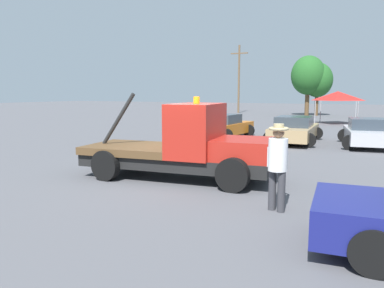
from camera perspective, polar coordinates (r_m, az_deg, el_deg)
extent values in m
plane|color=#545459|center=(11.14, -2.31, -5.20)|extent=(160.00, 160.00, 0.00)
cube|color=black|center=(11.03, -2.32, -2.53)|extent=(5.74, 2.50, 0.35)
cube|color=#B22319|center=(10.37, 7.96, -0.74)|extent=(1.75, 1.92, 0.55)
cube|color=silver|center=(10.24, 12.50, -1.12)|extent=(0.34, 1.86, 0.50)
cube|color=#B22319|center=(10.69, 0.69, 2.15)|extent=(1.46, 2.19, 1.50)
cube|color=brown|center=(11.58, -8.71, -0.70)|extent=(3.01, 2.38, 0.22)
cylinder|color=black|center=(11.75, -11.15, 3.73)|extent=(1.19, 0.26, 1.63)
cylinder|color=orange|center=(10.64, 0.70, 6.71)|extent=(0.18, 0.18, 0.20)
cylinder|color=black|center=(11.42, 8.56, -2.70)|extent=(0.88, 0.26, 0.88)
cylinder|color=black|center=(9.55, 6.20, -4.73)|extent=(0.88, 0.26, 0.88)
cylinder|color=black|center=(12.68, -8.22, -1.65)|extent=(0.88, 0.26, 0.88)
cylinder|color=black|center=(11.02, -13.02, -3.20)|extent=(0.88, 0.26, 0.88)
cylinder|color=black|center=(7.57, 25.03, -9.58)|extent=(0.68, 0.22, 0.68)
cylinder|color=black|center=(5.88, 26.01, -14.65)|extent=(0.68, 0.22, 0.68)
cylinder|color=#38383D|center=(8.15, 13.45, -7.11)|extent=(0.16, 0.16, 0.87)
cylinder|color=#38383D|center=(8.27, 12.13, -6.86)|extent=(0.16, 0.16, 0.87)
cylinder|color=white|center=(8.05, 12.95, -1.58)|extent=(0.40, 0.40, 0.69)
sphere|color=brown|center=(7.99, 13.06, 1.71)|extent=(0.24, 0.24, 0.24)
torus|color=tan|center=(7.98, 13.07, 2.30)|extent=(0.41, 0.41, 0.06)
cylinder|color=tan|center=(7.97, 13.08, 2.64)|extent=(0.21, 0.21, 0.11)
cube|color=orange|center=(20.96, 4.84, 2.39)|extent=(2.16, 4.51, 0.60)
cube|color=#333D47|center=(20.72, 4.59, 3.86)|extent=(1.75, 1.95, 0.50)
cylinder|color=black|center=(22.70, 4.49, 2.31)|extent=(0.68, 0.22, 0.68)
cylinder|color=black|center=(21.98, 8.60, 2.06)|extent=(0.68, 0.22, 0.68)
cylinder|color=black|center=(20.08, 0.71, 1.61)|extent=(0.68, 0.22, 0.68)
cylinder|color=black|center=(19.26, 5.23, 1.32)|extent=(0.68, 0.22, 0.68)
cube|color=tan|center=(19.73, 15.37, 1.80)|extent=(2.08, 4.92, 0.60)
cube|color=#333D47|center=(19.44, 15.31, 3.35)|extent=(1.73, 2.10, 0.50)
cylinder|color=black|center=(21.51, 13.70, 1.81)|extent=(0.68, 0.22, 0.68)
cylinder|color=black|center=(21.26, 18.41, 1.56)|extent=(0.68, 0.22, 0.68)
cylinder|color=black|center=(18.31, 11.79, 0.85)|extent=(0.68, 0.22, 0.68)
cylinder|color=black|center=(18.01, 17.31, 0.54)|extent=(0.68, 0.22, 0.68)
cube|color=#B7B7BC|center=(19.38, 25.09, 1.24)|extent=(2.44, 4.47, 0.60)
cube|color=#333D47|center=(19.12, 25.27, 2.81)|extent=(1.83, 2.01, 0.50)
cylinder|color=black|center=(20.73, 22.23, 1.23)|extent=(0.68, 0.22, 0.68)
cylinder|color=black|center=(20.94, 26.86, 1.02)|extent=(0.68, 0.22, 0.68)
cylinder|color=black|center=(17.88, 22.95, 0.23)|extent=(0.68, 0.22, 0.68)
cylinder|color=#9E9EA3|center=(31.17, 18.24, 4.55)|extent=(0.07, 0.07, 1.89)
cylinder|color=#9E9EA3|center=(30.87, 23.67, 4.26)|extent=(0.07, 0.07, 1.89)
cylinder|color=#9E9EA3|center=(34.09, 18.99, 4.76)|extent=(0.07, 0.07, 1.89)
cylinder|color=#9E9EA3|center=(33.82, 23.96, 4.49)|extent=(0.07, 0.07, 1.89)
pyramid|color=red|center=(32.42, 21.33, 6.85)|extent=(2.95, 2.95, 0.74)
cylinder|color=brown|center=(43.82, 18.42, 5.46)|extent=(0.41, 0.41, 2.03)
ellipsoid|color=#235B23|center=(43.82, 18.59, 9.24)|extent=(3.24, 3.24, 3.76)
cylinder|color=brown|center=(43.35, 17.10, 5.66)|extent=(0.46, 0.46, 2.28)
ellipsoid|color=#235B23|center=(43.37, 17.28, 9.97)|extent=(3.66, 3.66, 4.24)
cube|color=black|center=(13.57, 2.25, -2.76)|extent=(0.40, 0.40, 0.04)
cone|color=orange|center=(13.52, 2.26, -1.69)|extent=(0.36, 0.36, 0.55)
cylinder|color=brown|center=(47.64, 7.15, 9.75)|extent=(0.24, 0.24, 8.35)
cube|color=brown|center=(47.86, 7.22, 13.55)|extent=(2.20, 0.14, 0.14)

